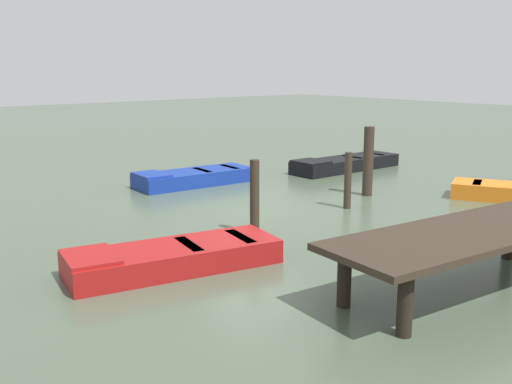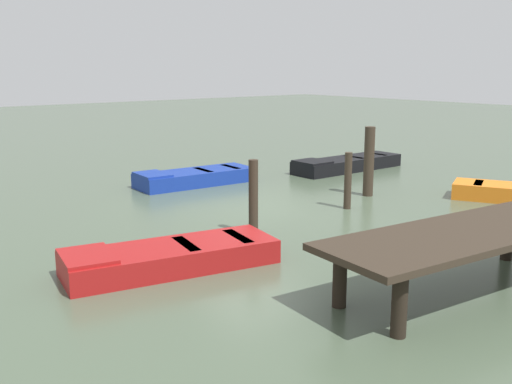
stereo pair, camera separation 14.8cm
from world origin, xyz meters
TOP-DOWN VIEW (x-y plane):
  - ground_plane at (0.00, 0.00)m, footprint 80.00×80.00m
  - dock_segment at (1.08, 6.21)m, footprint 4.92×2.12m
  - rowboat_blue at (-0.31, -3.16)m, footprint 3.47×1.42m
  - rowboat_black at (-5.44, -2.03)m, footprint 4.05×1.16m
  - rowboat_red at (3.95, 2.58)m, footprint 3.69×1.85m
  - mooring_piling_near_right at (-1.53, 1.55)m, footprint 0.17×0.17m
  - mooring_piling_near_left at (1.55, 1.82)m, footprint 0.19×0.19m
  - mooring_piling_far_right at (-3.01, 0.92)m, footprint 0.26×0.26m

SIDE VIEW (x-z plane):
  - ground_plane at x=0.00m, z-range 0.00..0.00m
  - rowboat_black at x=-5.44m, z-range -0.01..0.45m
  - rowboat_red at x=3.95m, z-range -0.01..0.45m
  - rowboat_blue at x=-0.31m, z-range -0.01..0.45m
  - mooring_piling_near_right at x=-1.53m, z-range 0.00..1.34m
  - mooring_piling_near_left at x=1.55m, z-range 0.00..1.51m
  - dock_segment at x=1.08m, z-range 0.35..1.30m
  - mooring_piling_far_right at x=-3.01m, z-range 0.00..1.80m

